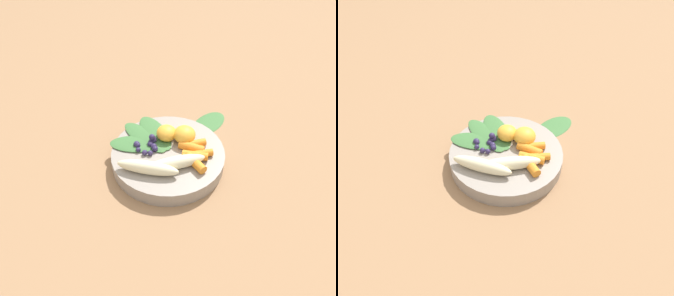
{
  "view_description": "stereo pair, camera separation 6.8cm",
  "coord_description": "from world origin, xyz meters",
  "views": [
    {
      "loc": [
        0.44,
        -0.22,
        0.51
      ],
      "look_at": [
        0.0,
        0.0,
        0.04
      ],
      "focal_mm": 35.93,
      "sensor_mm": 36.0,
      "label": 1
    },
    {
      "loc": [
        0.47,
        -0.15,
        0.51
      ],
      "look_at": [
        0.0,
        0.0,
        0.04
      ],
      "focal_mm": 35.93,
      "sensor_mm": 36.0,
      "label": 2
    }
  ],
  "objects": [
    {
      "name": "ground_plane",
      "position": [
        0.0,
        0.0,
        0.0
      ],
      "size": [
        2.4,
        2.4,
        0.0
      ],
      "primitive_type": "plane",
      "color": "#99704C"
    },
    {
      "name": "carrot_small",
      "position": [
        0.01,
        0.05,
        0.04
      ],
      "size": [
        0.03,
        0.05,
        0.02
      ],
      "primitive_type": "cylinder",
      "rotation": [
        0.0,
        1.57,
        7.65
      ],
      "color": "orange",
      "rests_on": "bowl"
    },
    {
      "name": "banana_peeled_right",
      "position": [
        0.03,
        -0.06,
        0.04
      ],
      "size": [
        0.09,
        0.11,
        0.03
      ],
      "primitive_type": "ellipsoid",
      "rotation": [
        0.0,
        0.0,
        7.2
      ],
      "color": "beige",
      "rests_on": "bowl"
    },
    {
      "name": "carrot_rear",
      "position": [
        0.02,
        0.04,
        0.04
      ],
      "size": [
        0.05,
        0.05,
        0.02
      ],
      "primitive_type": "cylinder",
      "rotation": [
        0.0,
        1.57,
        7.02
      ],
      "color": "orange",
      "rests_on": "bowl"
    },
    {
      "name": "kale_leaf_left",
      "position": [
        -0.06,
        0.0,
        0.03
      ],
      "size": [
        0.12,
        0.05,
        0.01
      ],
      "primitive_type": "ellipsoid",
      "rotation": [
        0.0,
        0.0,
        9.45
      ],
      "color": "#3D7038",
      "rests_on": "bowl"
    },
    {
      "name": "banana_peeled_left",
      "position": [
        0.05,
        -0.01,
        0.04
      ],
      "size": [
        0.05,
        0.12,
        0.03
      ],
      "primitive_type": "ellipsoid",
      "rotation": [
        0.0,
        0.0,
        7.67
      ],
      "color": "beige",
      "rests_on": "bowl"
    },
    {
      "name": "bowl",
      "position": [
        0.0,
        0.0,
        0.02
      ],
      "size": [
        0.23,
        0.23,
        0.03
      ],
      "primitive_type": "cylinder",
      "color": "gray",
      "rests_on": "ground_plane"
    },
    {
      "name": "orange_segment_far",
      "position": [
        -0.01,
        0.05,
        0.05
      ],
      "size": [
        0.05,
        0.05,
        0.03
      ],
      "primitive_type": "ellipsoid",
      "color": "#F4A833",
      "rests_on": "bowl"
    },
    {
      "name": "kale_leaf_stray",
      "position": [
        -0.07,
        0.14,
        0.0
      ],
      "size": [
        0.1,
        0.12,
        0.01
      ],
      "primitive_type": "ellipsoid",
      "rotation": [
        0.0,
        0.0,
        1.99
      ],
      "color": "#3D7038",
      "rests_on": "ground_plane"
    },
    {
      "name": "carrot_front",
      "position": [
        0.06,
        0.03,
        0.04
      ],
      "size": [
        0.05,
        0.02,
        0.02
      ],
      "primitive_type": "cylinder",
      "rotation": [
        0.0,
        1.57,
        6.42
      ],
      "color": "orange",
      "rests_on": "bowl"
    },
    {
      "name": "orange_segment_near",
      "position": [
        -0.04,
        0.01,
        0.05
      ],
      "size": [
        0.04,
        0.04,
        0.03
      ],
      "primitive_type": "ellipsoid",
      "color": "#F4A833",
      "rests_on": "bowl"
    },
    {
      "name": "kale_leaf_rear",
      "position": [
        -0.05,
        -0.05,
        0.03
      ],
      "size": [
        0.1,
        0.12,
        0.01
      ],
      "primitive_type": "ellipsoid",
      "rotation": [
        0.0,
        0.0,
        10.49
      ],
      "color": "#3D7038",
      "rests_on": "bowl"
    },
    {
      "name": "coconut_shred_patch",
      "position": [
        -0.03,
        -0.0,
        0.03
      ],
      "size": [
        0.05,
        0.05,
        0.0
      ],
      "primitive_type": "cylinder",
      "color": "white",
      "rests_on": "bowl"
    },
    {
      "name": "carrot_mid_left",
      "position": [
        0.04,
        0.04,
        0.04
      ],
      "size": [
        0.04,
        0.05,
        0.02
      ],
      "primitive_type": "cylinder",
      "rotation": [
        0.0,
        1.57,
        7.22
      ],
      "color": "orange",
      "rests_on": "bowl"
    },
    {
      "name": "carrot_mid_right",
      "position": [
        0.04,
        0.05,
        0.04
      ],
      "size": [
        0.03,
        0.06,
        0.01
      ],
      "primitive_type": "cylinder",
      "rotation": [
        0.0,
        1.57,
        7.59
      ],
      "color": "orange",
      "rests_on": "bowl"
    },
    {
      "name": "blueberry_pile",
      "position": [
        -0.03,
        -0.03,
        0.04
      ],
      "size": [
        0.05,
        0.05,
        0.02
      ],
      "color": "#2D234C",
      "rests_on": "bowl"
    },
    {
      "name": "kale_leaf_right",
      "position": [
        -0.06,
        -0.03,
        0.03
      ],
      "size": [
        0.13,
        0.08,
        0.01
      ],
      "primitive_type": "ellipsoid",
      "rotation": [
        0.0,
        0.0,
        9.73
      ],
      "color": "#3D7038",
      "rests_on": "bowl"
    }
  ]
}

